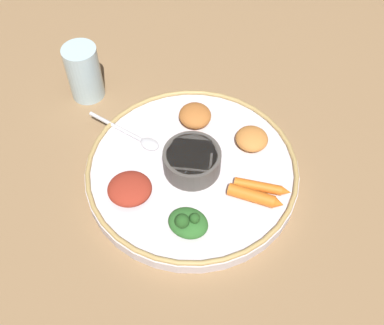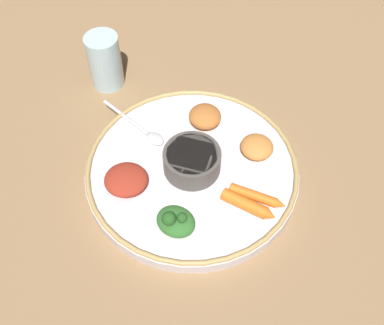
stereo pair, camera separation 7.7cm
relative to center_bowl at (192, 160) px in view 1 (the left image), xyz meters
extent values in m
plane|color=olive|center=(0.00, 0.00, -0.04)|extent=(2.40, 2.40, 0.00)
cylinder|color=silver|center=(0.00, 0.00, -0.03)|extent=(0.35, 0.35, 0.02)
torus|color=tan|center=(0.00, 0.00, -0.02)|extent=(0.35, 0.35, 0.01)
cylinder|color=#4C4742|center=(0.00, 0.00, 0.00)|extent=(0.09, 0.09, 0.04)
cylinder|color=#99471E|center=(0.00, 0.00, 0.01)|extent=(0.08, 0.08, 0.01)
ellipsoid|color=silver|center=(-0.09, 0.01, -0.02)|extent=(0.04, 0.03, 0.01)
cylinder|color=silver|center=(-0.16, 0.01, -0.02)|extent=(0.11, 0.01, 0.01)
ellipsoid|color=#2D6628|center=(0.05, -0.10, -0.01)|extent=(0.06, 0.06, 0.02)
sphere|color=#23511E|center=(0.04, -0.11, 0.01)|extent=(0.02, 0.02, 0.02)
sphere|color=#23511E|center=(0.06, -0.10, 0.01)|extent=(0.02, 0.02, 0.02)
cylinder|color=orange|center=(0.11, -0.01, -0.01)|extent=(0.08, 0.03, 0.02)
cone|color=orange|center=(0.15, 0.00, -0.01)|extent=(0.02, 0.02, 0.02)
cylinder|color=orange|center=(0.11, 0.01, -0.01)|extent=(0.08, 0.04, 0.02)
cone|color=orange|center=(0.15, 0.03, -0.01)|extent=(0.02, 0.02, 0.01)
ellipsoid|color=#B2662D|center=(-0.05, 0.09, -0.01)|extent=(0.08, 0.08, 0.03)
ellipsoid|color=maroon|center=(-0.06, -0.09, -0.01)|extent=(0.10, 0.10, 0.03)
ellipsoid|color=#C67A38|center=(0.06, 0.09, -0.01)|extent=(0.07, 0.07, 0.03)
cylinder|color=silver|center=(-0.27, 0.07, 0.01)|extent=(0.06, 0.06, 0.11)
cylinder|color=tan|center=(-0.27, 0.07, -0.03)|extent=(0.05, 0.05, 0.03)
camera|label=1|loc=(0.22, -0.40, 0.62)|focal=44.65mm
camera|label=2|loc=(0.29, -0.36, 0.62)|focal=44.65mm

